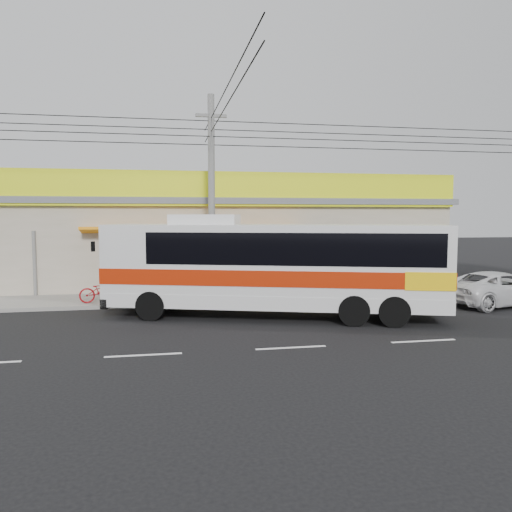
{
  "coord_description": "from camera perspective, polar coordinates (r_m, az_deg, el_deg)",
  "views": [
    {
      "loc": [
        -3.47,
        -15.67,
        3.66
      ],
      "look_at": [
        -0.14,
        2.0,
        2.2
      ],
      "focal_mm": 35.0,
      "sensor_mm": 36.0,
      "label": 1
    }
  ],
  "objects": [
    {
      "name": "lane_markings",
      "position": [
        14.1,
        4.02,
        -10.43
      ],
      "size": [
        50.0,
        0.12,
        0.01
      ],
      "primitive_type": null,
      "color": "silver",
      "rests_on": "ground"
    },
    {
      "name": "white_car",
      "position": [
        22.74,
        26.08,
        -3.35
      ],
      "size": [
        5.3,
        3.18,
        1.38
      ],
      "primitive_type": "imported",
      "rotation": [
        0.0,
        0.0,
        1.76
      ],
      "color": "silver",
      "rests_on": "ground"
    },
    {
      "name": "sidewalk",
      "position": [
        22.23,
        -1.56,
        -4.65
      ],
      "size": [
        30.0,
        3.2,
        0.15
      ],
      "primitive_type": "cube",
      "color": "gray",
      "rests_on": "ground"
    },
    {
      "name": "ground",
      "position": [
        16.46,
        1.79,
        -8.22
      ],
      "size": [
        120.0,
        120.0,
        0.0
      ],
      "primitive_type": "plane",
      "color": "black",
      "rests_on": "ground"
    },
    {
      "name": "utility_pole",
      "position": [
        21.45,
        -5.15,
        13.98
      ],
      "size": [
        34.0,
        14.0,
        8.67
      ],
      "color": "#626260",
      "rests_on": "ground"
    },
    {
      "name": "motorbike_red",
      "position": [
        21.19,
        -17.14,
        -3.8
      ],
      "size": [
        1.9,
        0.93,
        0.96
      ],
      "primitive_type": "imported",
      "rotation": [
        0.0,
        0.0,
        1.74
      ],
      "color": "maroon",
      "rests_on": "sidewalk"
    },
    {
      "name": "storefront_building",
      "position": [
        27.46,
        -3.42,
        1.79
      ],
      "size": [
        22.6,
        9.2,
        5.7
      ],
      "color": "#A69C86",
      "rests_on": "ground"
    },
    {
      "name": "coach_bus",
      "position": [
        17.87,
        2.61,
        -0.76
      ],
      "size": [
        12.21,
        6.13,
        3.7
      ],
      "rotation": [
        0.0,
        0.0,
        -0.31
      ],
      "color": "silver",
      "rests_on": "ground"
    }
  ]
}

